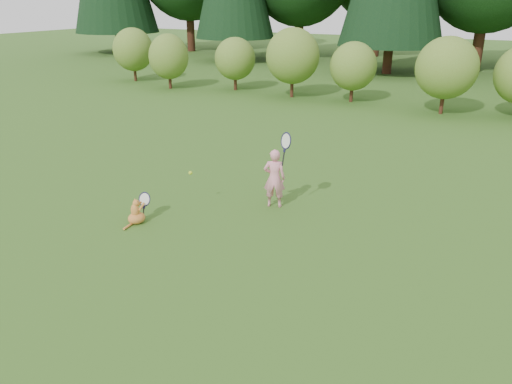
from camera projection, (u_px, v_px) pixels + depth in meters
The scene contains 5 objects.
ground at pixel (225, 242), 8.75m from camera, with size 100.00×100.00×0.00m, color #2C4D15.
shrub_row at pixel (399, 70), 18.98m from camera, with size 28.00×3.00×2.80m, color #5E7123, non-canonical shape.
child at pixel (275, 177), 10.01m from camera, with size 0.72×0.49×1.81m.
cat at pixel (136, 210), 9.41m from camera, with size 0.45×0.72×0.66m.
tennis_ball at pixel (190, 173), 9.99m from camera, with size 0.08×0.08×0.08m.
Camera 1 is at (4.09, -6.70, 4.02)m, focal length 35.00 mm.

